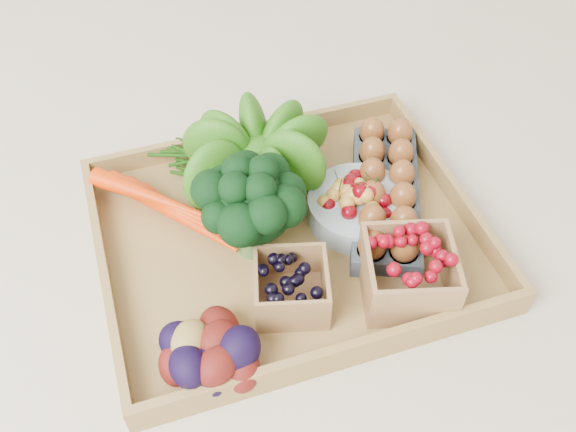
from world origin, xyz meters
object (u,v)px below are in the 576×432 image
object	(u,v)px
tray	(288,239)
egg_carton	(385,198)
cherry_bowl	(358,208)
broccoli	(251,221)

from	to	relation	value
tray	egg_carton	size ratio (longest dim) A/B	1.92
cherry_bowl	egg_carton	size ratio (longest dim) A/B	0.54
egg_carton	tray	bearing A→B (deg)	-152.38
egg_carton	cherry_bowl	bearing A→B (deg)	-145.18
broccoli	egg_carton	world-z (taller)	broccoli
tray	broccoli	xyz separation A→B (m)	(-0.06, -0.01, 0.07)
broccoli	egg_carton	bearing A→B (deg)	4.73
tray	egg_carton	bearing A→B (deg)	4.39
tray	broccoli	bearing A→B (deg)	-174.27
tray	broccoli	world-z (taller)	broccoli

